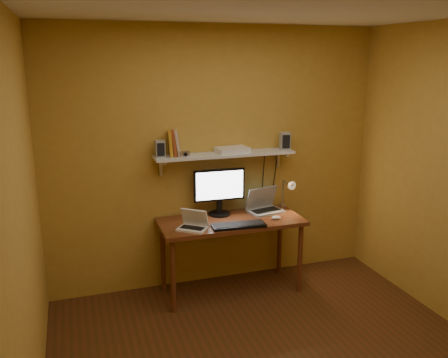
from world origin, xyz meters
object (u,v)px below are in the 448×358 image
object	(u,v)px
monitor	(219,189)
speaker_right	(285,141)
speaker_left	(160,149)
router	(232,150)
wall_shelf	(225,155)
desk_lamp	(288,190)
netbook	(193,224)
keyboard	(239,225)
laptop	(264,205)
desk	(231,228)
shelf_camera	(185,154)
mouse	(276,218)

from	to	relation	value
monitor	speaker_right	bearing A→B (deg)	2.43
speaker_left	router	size ratio (longest dim) A/B	0.51
wall_shelf	speaker_right	distance (m)	0.65
monitor	desk_lamp	bearing A→B (deg)	-2.88
netbook	keyboard	world-z (taller)	netbook
wall_shelf	monitor	world-z (taller)	wall_shelf
desk_lamp	laptop	bearing A→B (deg)	174.84
desk	router	bearing A→B (deg)	68.93
netbook	shelf_camera	size ratio (longest dim) A/B	3.13
mouse	desk_lamp	xyz separation A→B (m)	(0.24, 0.25, 0.19)
speaker_right	desk	bearing A→B (deg)	-154.22
speaker_left	laptop	bearing A→B (deg)	-5.44
speaker_right	router	xyz separation A→B (m)	(-0.56, 0.01, -0.06)
speaker_right	shelf_camera	distance (m)	1.06
monitor	mouse	xyz separation A→B (m)	(0.48, -0.31, -0.25)
wall_shelf	mouse	bearing A→B (deg)	-37.02
laptop	mouse	distance (m)	0.28
shelf_camera	router	world-z (taller)	shelf_camera
mouse	speaker_right	distance (m)	0.79
shelf_camera	laptop	bearing A→B (deg)	1.16
router	shelf_camera	bearing A→B (deg)	-171.79
desk_lamp	mouse	bearing A→B (deg)	-133.42
desk	wall_shelf	size ratio (longest dim) A/B	1.00
speaker_right	router	bearing A→B (deg)	-172.15
laptop	speaker_right	distance (m)	0.69
desk	monitor	xyz separation A→B (m)	(-0.06, 0.19, 0.35)
shelf_camera	router	bearing A→B (deg)	8.21
monitor	desk	bearing A→B (deg)	-69.88
keyboard	shelf_camera	bearing A→B (deg)	144.71
netbook	keyboard	xyz separation A→B (m)	(0.42, -0.08, -0.04)
desk_lamp	router	bearing A→B (deg)	172.34
mouse	router	xyz separation A→B (m)	(-0.34, 0.33, 0.63)
wall_shelf	laptop	distance (m)	0.68
desk	netbook	distance (m)	0.46
desk_lamp	speaker_left	bearing A→B (deg)	176.57
speaker_left	router	xyz separation A→B (m)	(0.72, 0.00, -0.05)
desk	speaker_right	size ratio (longest dim) A/B	8.02
shelf_camera	desk_lamp	bearing A→B (deg)	-0.35
wall_shelf	mouse	distance (m)	0.79
laptop	router	distance (m)	0.67
netbook	wall_shelf	bearing A→B (deg)	77.58
mouse	laptop	bearing A→B (deg)	108.46
speaker_left	router	world-z (taller)	speaker_left
mouse	router	world-z (taller)	router
desk	keyboard	world-z (taller)	keyboard
speaker_right	router	world-z (taller)	speaker_right
speaker_right	shelf_camera	world-z (taller)	speaker_right
desk_lamp	router	xyz separation A→B (m)	(-0.58, 0.08, 0.44)
wall_shelf	mouse	size ratio (longest dim) A/B	14.68
speaker_right	shelf_camera	xyz separation A→B (m)	(-1.06, -0.06, -0.06)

